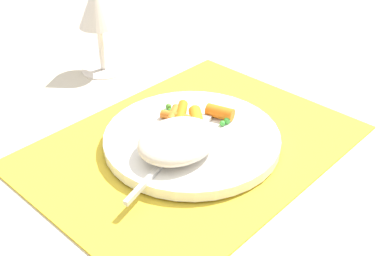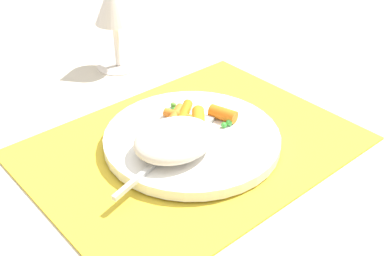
% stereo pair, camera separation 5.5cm
% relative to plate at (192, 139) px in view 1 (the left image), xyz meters
% --- Properties ---
extents(ground_plane, '(2.40, 2.40, 0.00)m').
position_rel_plate_xyz_m(ground_plane, '(0.00, 0.00, -0.01)').
color(ground_plane, beige).
extents(placemat, '(0.42, 0.32, 0.01)m').
position_rel_plate_xyz_m(placemat, '(0.00, 0.00, -0.01)').
color(placemat, gold).
rests_on(placemat, ground_plane).
extents(plate, '(0.23, 0.23, 0.01)m').
position_rel_plate_xyz_m(plate, '(0.00, 0.00, 0.00)').
color(plate, white).
rests_on(plate, placemat).
extents(rice_mound, '(0.11, 0.09, 0.03)m').
position_rel_plate_xyz_m(rice_mound, '(-0.04, -0.01, 0.02)').
color(rice_mound, beige).
rests_on(rice_mound, plate).
extents(carrot_portion, '(0.08, 0.08, 0.02)m').
position_rel_plate_xyz_m(carrot_portion, '(0.03, 0.02, 0.01)').
color(carrot_portion, orange).
rests_on(carrot_portion, plate).
extents(pea_scatter, '(0.06, 0.09, 0.01)m').
position_rel_plate_xyz_m(pea_scatter, '(0.03, 0.04, 0.01)').
color(pea_scatter, '#478F3C').
rests_on(pea_scatter, plate).
extents(fork, '(0.20, 0.06, 0.01)m').
position_rel_plate_xyz_m(fork, '(-0.03, -0.01, 0.01)').
color(fork, '#B8B8B8').
rests_on(fork, plate).
extents(wine_glass, '(0.08, 0.08, 0.15)m').
position_rel_plate_xyz_m(wine_glass, '(0.06, 0.27, 0.09)').
color(wine_glass, silver).
rests_on(wine_glass, ground_plane).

